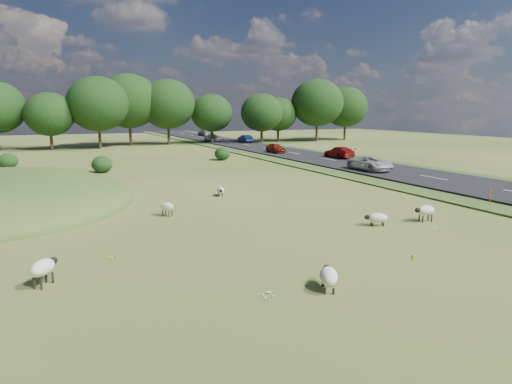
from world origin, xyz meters
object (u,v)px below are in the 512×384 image
at_px(sheep_0, 167,206).
at_px(sheep_4, 221,190).
at_px(sheep_1, 425,210).
at_px(car_6, 276,148).
at_px(car_4, 214,137).
at_px(car_2, 370,163).
at_px(sheep_2, 328,276).
at_px(car_1, 205,132).
at_px(car_3, 339,152).
at_px(car_7, 245,139).
at_px(sheep_3, 377,218).
at_px(marker_post, 490,197).
at_px(sheep_5, 43,267).

relative_size(sheep_0, sheep_4, 0.97).
relative_size(sheep_0, sheep_1, 0.90).
distance_m(sheep_4, car_6, 29.99).
relative_size(sheep_1, car_4, 0.25).
relative_size(sheep_0, car_2, 0.23).
xyz_separation_m(sheep_2, car_1, (22.86, 84.09, 0.51)).
xyz_separation_m(car_2, car_3, (3.80, 10.63, -0.02)).
bearing_deg(sheep_1, car_7, -101.64).
distance_m(car_4, car_7, 6.89).
height_order(sheep_3, car_6, car_6).
relative_size(marker_post, car_1, 0.24).
distance_m(sheep_4, sheep_5, 16.82).
bearing_deg(sheep_0, car_1, -46.12).
bearing_deg(car_4, sheep_5, -113.60).
xyz_separation_m(sheep_4, car_6, (16.64, 24.95, 0.47)).
height_order(car_6, car_7, car_7).
relative_size(sheep_4, car_3, 0.25).
height_order(sheep_4, car_3, car_3).
distance_m(sheep_5, car_3, 42.47).
xyz_separation_m(sheep_3, sheep_4, (-4.41, 10.97, -0.03)).
xyz_separation_m(marker_post, car_3, (6.79, 25.89, 0.31)).
distance_m(car_1, car_2, 61.93).
bearing_deg(car_6, sheep_1, -104.47).
bearing_deg(car_7, sheep_2, 69.56).
distance_m(sheep_3, sheep_5, 15.37).
bearing_deg(sheep_0, car_3, -77.79).
bearing_deg(sheep_5, car_3, -12.08).
xyz_separation_m(sheep_3, car_1, (16.03, 78.03, 0.57)).
bearing_deg(marker_post, sheep_0, 163.24).
relative_size(sheep_4, car_2, 0.23).
relative_size(sheep_1, sheep_2, 0.91).
xyz_separation_m(marker_post, car_6, (2.99, 34.96, 0.27)).
bearing_deg(car_2, sheep_1, -119.49).
relative_size(car_2, car_4, 1.00).
height_order(sheep_0, car_2, car_2).
distance_m(car_2, car_3, 11.29).
relative_size(sheep_4, car_7, 0.29).
relative_size(sheep_1, sheep_5, 0.98).
height_order(marker_post, sheep_0, marker_post).
height_order(sheep_1, sheep_2, sheep_1).
bearing_deg(marker_post, sheep_5, -173.37).
bearing_deg(car_6, sheep_4, -123.70).
distance_m(sheep_0, sheep_4, 6.53).
distance_m(marker_post, car_1, 77.37).
relative_size(sheep_5, car_2, 0.26).
bearing_deg(car_3, car_1, -90.00).
bearing_deg(sheep_5, sheep_4, -4.77).
relative_size(sheep_4, car_6, 0.31).
bearing_deg(sheep_3, sheep_5, 29.85).
height_order(marker_post, sheep_2, marker_post).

